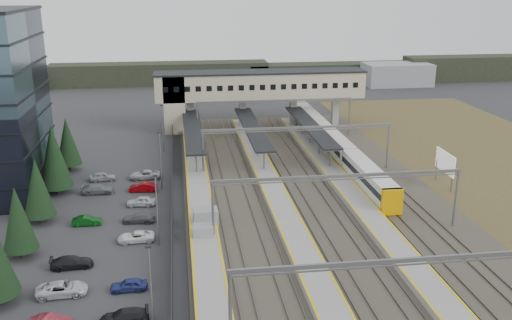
{
  "coord_description": "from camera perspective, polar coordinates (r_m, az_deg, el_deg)",
  "views": [
    {
      "loc": [
        -5.24,
        -65.59,
        27.49
      ],
      "look_at": [
        5.05,
        8.62,
        4.0
      ],
      "focal_mm": 40.0,
      "sensor_mm": 36.0,
      "label": 1
    }
  ],
  "objects": [
    {
      "name": "lampposts",
      "position": [
        70.79,
        -9.69,
        -1.94
      ],
      "size": [
        0.5,
        53.25,
        8.07
      ],
      "color": "slate",
      "rests_on": "ground"
    },
    {
      "name": "billboard",
      "position": [
        83.62,
        18.39,
        -0.31
      ],
      "size": [
        0.26,
        5.86,
        4.96
      ],
      "color": "slate",
      "rests_on": "ground"
    },
    {
      "name": "footbridge",
      "position": [
        110.11,
        -1.03,
        7.17
      ],
      "size": [
        40.4,
        6.4,
        11.2
      ],
      "color": "#BBA993",
      "rests_on": "ground"
    },
    {
      "name": "treeline_far",
      "position": [
        162.38,
        2.53,
        8.7
      ],
      "size": [
        170.0,
        19.0,
        7.0
      ],
      "color": "black",
      "rests_on": "ground"
    },
    {
      "name": "relay_cabin_far",
      "position": [
        63.34,
        -5.3,
        -7.38
      ],
      "size": [
        2.23,
        1.87,
        2.02
      ],
      "color": "gray",
      "rests_on": "ground"
    },
    {
      "name": "gantries",
      "position": [
        73.91,
        5.95,
        0.41
      ],
      "size": [
        28.4,
        62.28,
        7.17
      ],
      "color": "slate",
      "rests_on": "ground"
    },
    {
      "name": "train",
      "position": [
        95.25,
        7.78,
        1.63
      ],
      "size": [
        2.59,
        54.17,
        3.27
      ],
      "color": "silver",
      "rests_on": "ground"
    },
    {
      "name": "conifer_row",
      "position": [
        67.85,
        -21.73,
        -3.39
      ],
      "size": [
        4.42,
        49.82,
        9.5
      ],
      "color": "black",
      "rests_on": "ground"
    },
    {
      "name": "rail_corridor",
      "position": [
        77.04,
        3.54,
        -3.3
      ],
      "size": [
        34.0,
        90.0,
        0.92
      ],
      "color": "#38332B",
      "rests_on": "ground"
    },
    {
      "name": "relay_cabin_near",
      "position": [
        66.77,
        -5.06,
        -5.87
      ],
      "size": [
        2.9,
        2.17,
        2.36
      ],
      "color": "gray",
      "rests_on": "ground"
    },
    {
      "name": "ground",
      "position": [
        71.31,
        -3.08,
        -5.29
      ],
      "size": [
        220.0,
        220.0,
        0.0
      ],
      "primitive_type": "plane",
      "color": "#2B2B2D",
      "rests_on": "ground"
    },
    {
      "name": "canopies",
      "position": [
        96.32,
        -0.35,
        3.25
      ],
      "size": [
        23.1,
        30.0,
        3.28
      ],
      "color": "black",
      "rests_on": "ground"
    },
    {
      "name": "fence",
      "position": [
        75.4,
        -8.36,
        -3.35
      ],
      "size": [
        0.08,
        90.0,
        2.0
      ],
      "color": "#26282B",
      "rests_on": "ground"
    },
    {
      "name": "car_park",
      "position": [
        64.86,
        -14.31,
        -7.65
      ],
      "size": [
        10.76,
        44.85,
        1.28
      ],
      "color": "#A3A2A6",
      "rests_on": "ground"
    }
  ]
}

